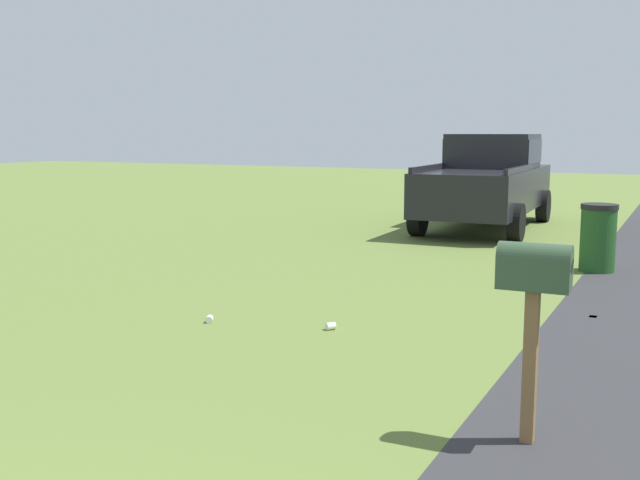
{
  "coord_description": "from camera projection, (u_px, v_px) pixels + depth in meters",
  "views": [
    {
      "loc": [
        -0.53,
        -2.38,
        2.15
      ],
      "look_at": [
        5.67,
        0.74,
        1.13
      ],
      "focal_mm": 41.8,
      "sensor_mm": 36.0,
      "label": 1
    }
  ],
  "objects": [
    {
      "name": "pickup_truck",
      "position": [
        488.0,
        178.0,
        16.7
      ],
      "size": [
        5.49,
        2.41,
        2.09
      ],
      "rotation": [
        0.0,
        0.0,
        0.03
      ],
      "color": "black",
      "rests_on": "ground"
    },
    {
      "name": "trash_bin",
      "position": [
        598.0,
        238.0,
        11.46
      ],
      "size": [
        0.56,
        0.56,
        1.05
      ],
      "color": "#1E4C1E",
      "rests_on": "ground"
    },
    {
      "name": "litter_wrapper_midfield_a",
      "position": [
        593.0,
        316.0,
        8.7
      ],
      "size": [
        0.12,
        0.08,
        0.01
      ],
      "primitive_type": "cube",
      "rotation": [
        0.0,
        0.0,
        3.14
      ],
      "color": "silver",
      "rests_on": "ground"
    },
    {
      "name": "mailbox",
      "position": [
        534.0,
        284.0,
        5.04
      ],
      "size": [
        0.22,
        0.49,
        1.41
      ],
      "rotation": [
        0.0,
        0.0,
        0.03
      ],
      "color": "brown",
      "rests_on": "ground"
    },
    {
      "name": "litter_cup_by_mailbox",
      "position": [
        209.0,
        319.0,
        8.43
      ],
      "size": [
        0.13,
        0.12,
        0.08
      ],
      "primitive_type": "cylinder",
      "rotation": [
        0.0,
        1.57,
        0.5
      ],
      "color": "white",
      "rests_on": "ground"
    },
    {
      "name": "litter_cup_near_hydrant",
      "position": [
        331.0,
        326.0,
        8.13
      ],
      "size": [
        0.13,
        0.12,
        0.08
      ],
      "primitive_type": "cylinder",
      "rotation": [
        0.0,
        1.57,
        2.49
      ],
      "color": "white",
      "rests_on": "ground"
    }
  ]
}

